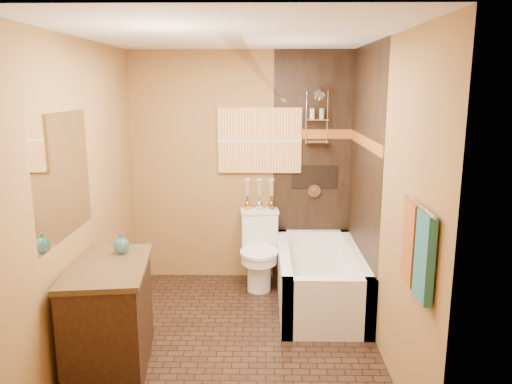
{
  "coord_description": "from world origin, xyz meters",
  "views": [
    {
      "loc": [
        0.24,
        -3.88,
        2.14
      ],
      "look_at": [
        0.18,
        0.4,
        1.21
      ],
      "focal_mm": 35.0,
      "sensor_mm": 36.0,
      "label": 1
    }
  ],
  "objects_px": {
    "toilet": "(259,250)",
    "vanity": "(109,316)",
    "bathtub": "(319,283)",
    "sunset_painting": "(260,141)"
  },
  "relations": [
    {
      "from": "sunset_painting",
      "to": "bathtub",
      "type": "distance_m",
      "value": 1.63
    },
    {
      "from": "bathtub",
      "to": "vanity",
      "type": "xyz_separation_m",
      "value": [
        -1.72,
        -1.14,
        0.2
      ]
    },
    {
      "from": "sunset_painting",
      "to": "bathtub",
      "type": "xyz_separation_m",
      "value": [
        0.6,
        -0.73,
        -1.33
      ]
    },
    {
      "from": "sunset_painting",
      "to": "toilet",
      "type": "bearing_deg",
      "value": -90.0
    },
    {
      "from": "vanity",
      "to": "sunset_painting",
      "type": "bearing_deg",
      "value": 52.02
    },
    {
      "from": "sunset_painting",
      "to": "vanity",
      "type": "distance_m",
      "value": 2.46
    },
    {
      "from": "bathtub",
      "to": "vanity",
      "type": "bearing_deg",
      "value": -146.43
    },
    {
      "from": "toilet",
      "to": "vanity",
      "type": "distance_m",
      "value": 1.96
    },
    {
      "from": "bathtub",
      "to": "toilet",
      "type": "relative_size",
      "value": 1.86
    },
    {
      "from": "sunset_painting",
      "to": "vanity",
      "type": "xyz_separation_m",
      "value": [
        -1.12,
        -1.87,
        -1.13
      ]
    }
  ]
}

